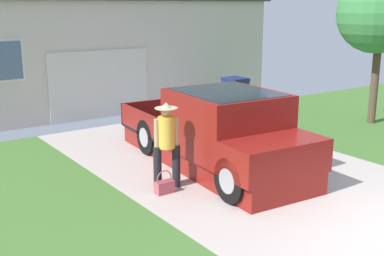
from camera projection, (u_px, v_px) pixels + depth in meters
name	position (u px, v px, depth m)	size (l,w,h in m)	color
pickup_truck	(222.00, 134.00, 9.82)	(2.24, 5.26, 1.65)	maroon
person_with_hat	(167.00, 141.00, 8.79)	(0.48, 0.41, 1.61)	black
handbag	(164.00, 186.00, 8.70)	(0.34, 0.17, 0.43)	#B24C56
house_with_garage	(92.00, 34.00, 17.01)	(11.19, 6.15, 4.56)	beige
front_yard_tree	(376.00, 13.00, 13.16)	(2.19, 2.23, 4.18)	brown
wheeled_trash_bin	(235.00, 94.00, 15.12)	(0.60, 0.72, 1.11)	navy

